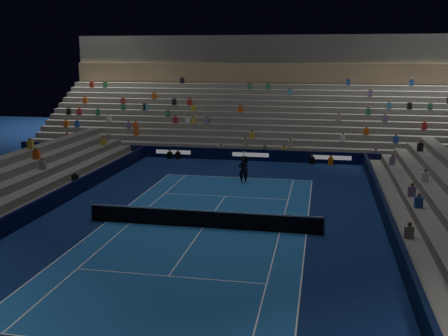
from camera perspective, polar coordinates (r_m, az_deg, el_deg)
ground at (r=28.16m, az=-2.30°, el=-6.54°), size 90.00×90.00×0.00m
court_surface at (r=28.16m, az=-2.30°, el=-6.53°), size 10.97×23.77×0.01m
sponsor_barrier_far at (r=45.68m, az=2.94°, el=1.43°), size 44.00×0.25×1.00m
sponsor_barrier_east at (r=27.57m, az=17.87°, el=-6.46°), size 0.25×37.00×1.00m
sponsor_barrier_west at (r=31.57m, az=-19.78°, el=-4.24°), size 0.25×37.00×1.00m
grandstand_main at (r=54.50m, az=4.34°, el=6.23°), size 44.00×15.20×11.20m
tennis_net at (r=28.00m, az=-2.31°, el=-5.56°), size 12.90×0.10×1.10m
tennis_player at (r=37.53m, az=2.13°, el=-0.24°), size 0.75×0.54×1.90m
broadcast_camera at (r=44.70m, az=2.30°, el=0.92°), size 0.52×0.90×0.54m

